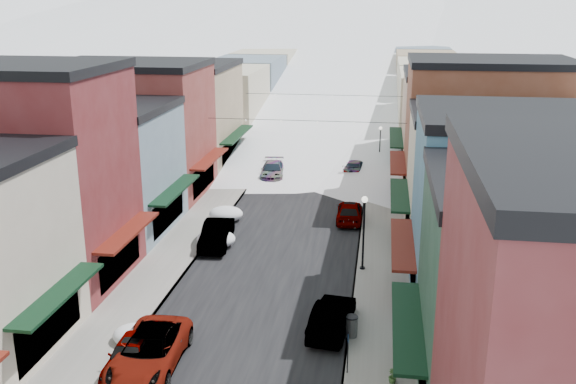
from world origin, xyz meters
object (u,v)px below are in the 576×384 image
(car_green_sedan, at_px, (332,317))
(trash_can, at_px, (351,326))
(car_dark_hatch, at_px, (216,234))
(car_silver_sedan, at_px, (131,353))
(car_white_suv, at_px, (149,351))
(streetlamp_near, at_px, (364,224))

(car_green_sedan, height_order, trash_can, car_green_sedan)
(car_dark_hatch, height_order, trash_can, car_dark_hatch)
(car_silver_sedan, relative_size, car_green_sedan, 0.89)
(car_white_suv, height_order, trash_can, car_white_suv)
(car_dark_hatch, height_order, car_green_sedan, car_dark_hatch)
(car_green_sedan, bearing_deg, trash_can, 154.27)
(car_dark_hatch, bearing_deg, streetlamp_near, -20.25)
(car_white_suv, relative_size, trash_can, 5.54)
(car_white_suv, bearing_deg, streetlamp_near, 51.50)
(car_silver_sedan, bearing_deg, trash_can, 21.17)
(car_white_suv, height_order, car_green_sedan, car_white_suv)
(car_dark_hatch, distance_m, car_green_sedan, 13.36)
(car_white_suv, distance_m, car_green_sedan, 8.91)
(car_green_sedan, bearing_deg, streetlamp_near, -92.43)
(trash_can, bearing_deg, car_silver_sedan, -157.25)
(car_green_sedan, distance_m, trash_can, 1.17)
(trash_can, bearing_deg, car_white_suv, -156.24)
(car_dark_hatch, xyz_separation_m, streetlamp_near, (9.73, -2.73, 2.21))
(car_white_suv, bearing_deg, car_silver_sedan, -170.94)
(car_white_suv, bearing_deg, car_green_sedan, 28.11)
(car_white_suv, relative_size, car_dark_hatch, 1.18)
(car_green_sedan, xyz_separation_m, streetlamp_near, (1.22, 7.57, 2.25))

